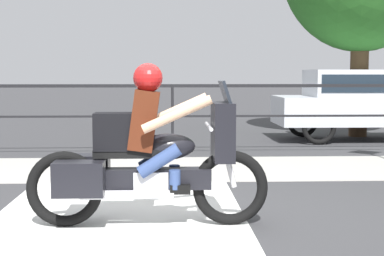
{
  "coord_description": "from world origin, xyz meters",
  "views": [
    {
      "loc": [
        -0.1,
        -5.91,
        1.53
      ],
      "look_at": [
        0.18,
        0.68,
        0.91
      ],
      "focal_mm": 55.0,
      "sensor_mm": 36.0,
      "label": 1
    }
  ],
  "objects": [
    {
      "name": "ground_plane",
      "position": [
        0.0,
        0.0,
        0.0
      ],
      "size": [
        120.0,
        120.0,
        0.0
      ],
      "primitive_type": "plane",
      "color": "#38383A"
    },
    {
      "name": "sidewalk_band",
      "position": [
        0.0,
        3.4,
        0.01
      ],
      "size": [
        44.0,
        2.4,
        0.01
      ],
      "primitive_type": "cube",
      "color": "#A8A59E",
      "rests_on": "ground"
    },
    {
      "name": "crosswalk_band",
      "position": [
        -0.61,
        -0.2,
        0.0
      ],
      "size": [
        2.67,
        6.0,
        0.01
      ],
      "primitive_type": "cube",
      "color": "silver",
      "rests_on": "ground"
    },
    {
      "name": "fence_railing",
      "position": [
        0.0,
        4.96,
        1.03
      ],
      "size": [
        36.0,
        0.05,
        1.32
      ],
      "color": "black",
      "rests_on": "ground"
    },
    {
      "name": "motorcycle",
      "position": [
        -0.3,
        -0.12,
        0.71
      ],
      "size": [
        2.41,
        0.76,
        1.62
      ],
      "rotation": [
        0.0,
        0.0,
        0.04
      ],
      "color": "black",
      "rests_on": "ground"
    },
    {
      "name": "parked_car",
      "position": [
        4.28,
        7.17,
        0.92
      ],
      "size": [
        4.02,
        1.66,
        1.6
      ],
      "rotation": [
        0.0,
        0.0,
        0.05
      ],
      "color": "#B7BCC4",
      "rests_on": "ground"
    }
  ]
}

